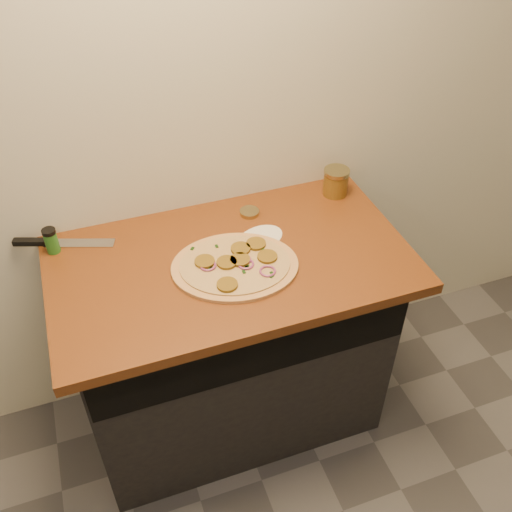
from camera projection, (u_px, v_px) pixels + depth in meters
name	position (u px, v px, depth m)	size (l,w,h in m)	color
cabinet	(231.00, 344.00, 2.23)	(1.10, 0.60, 0.86)	black
countertop	(230.00, 262.00, 1.91)	(1.20, 0.70, 0.04)	brown
pizza	(235.00, 265.00, 1.86)	(0.49, 0.49, 0.03)	tan
chefs_knife	(55.00, 243.00, 1.95)	(0.34, 0.15, 0.02)	#B7BAC1
mason_jar_lid	(249.00, 212.00, 2.08)	(0.07, 0.07, 0.02)	#9C8F5A
salsa_jar	(336.00, 182.00, 2.15)	(0.10, 0.10, 0.11)	#A22310
spice_shaker	(51.00, 241.00, 1.89)	(0.05, 0.05, 0.09)	#23621F
flour_spill	(260.00, 238.00, 1.98)	(0.17, 0.17, 0.00)	silver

